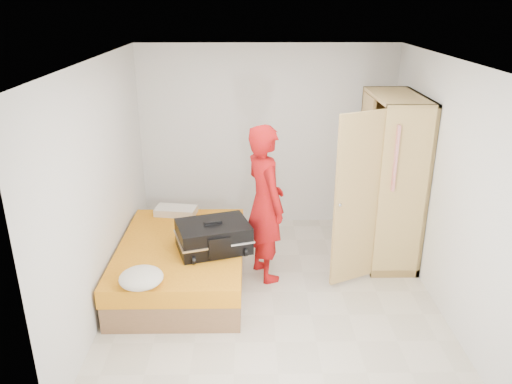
{
  "coord_description": "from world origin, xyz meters",
  "views": [
    {
      "loc": [
        -0.25,
        -4.91,
        3.15
      ],
      "look_at": [
        -0.17,
        0.61,
        1.0
      ],
      "focal_mm": 35.0,
      "sensor_mm": 36.0,
      "label": 1
    }
  ],
  "objects_px": {
    "round_cushion": "(141,278)",
    "suitcase": "(213,236)",
    "wardrobe": "(387,185)",
    "bed": "(182,263)",
    "person": "(265,204)"
  },
  "relations": [
    {
      "from": "round_cushion",
      "to": "suitcase",
      "type": "bearing_deg",
      "value": 48.9
    },
    {
      "from": "person",
      "to": "bed",
      "type": "bearing_deg",
      "value": 75.81
    },
    {
      "from": "person",
      "to": "round_cushion",
      "type": "relative_size",
      "value": 4.29
    },
    {
      "from": "round_cushion",
      "to": "bed",
      "type": "bearing_deg",
      "value": 72.91
    },
    {
      "from": "wardrobe",
      "to": "suitcase",
      "type": "height_order",
      "value": "wardrobe"
    },
    {
      "from": "bed",
      "to": "suitcase",
      "type": "distance_m",
      "value": 0.58
    },
    {
      "from": "suitcase",
      "to": "bed",
      "type": "bearing_deg",
      "value": 144.75
    },
    {
      "from": "wardrobe",
      "to": "person",
      "type": "distance_m",
      "value": 1.59
    },
    {
      "from": "round_cushion",
      "to": "person",
      "type": "bearing_deg",
      "value": 39.83
    },
    {
      "from": "wardrobe",
      "to": "person",
      "type": "xyz_separation_m",
      "value": [
        -1.53,
        -0.43,
        -0.06
      ]
    },
    {
      "from": "suitcase",
      "to": "round_cushion",
      "type": "relative_size",
      "value": 2.14
    },
    {
      "from": "wardrobe",
      "to": "round_cushion",
      "type": "xyz_separation_m",
      "value": [
        -2.78,
        -1.48,
        -0.42
      ]
    },
    {
      "from": "suitcase",
      "to": "round_cushion",
      "type": "distance_m",
      "value": 1.01
    },
    {
      "from": "person",
      "to": "suitcase",
      "type": "relative_size",
      "value": 2.0
    },
    {
      "from": "wardrobe",
      "to": "suitcase",
      "type": "relative_size",
      "value": 2.25
    }
  ]
}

